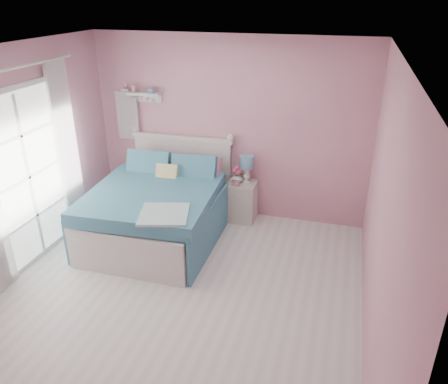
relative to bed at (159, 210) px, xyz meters
The scene contains 12 objects.
floor 1.48m from the bed, 60.50° to the right, with size 4.50×4.50×0.00m, color silver.
room_shell 1.86m from the bed, 60.50° to the right, with size 4.50×4.50×4.50m.
bed is the anchor object (origin of this frame).
nightstand 1.25m from the bed, 39.04° to the left, with size 0.41×0.41×0.59m.
table_lamp 1.40m from the bed, 39.42° to the left, with size 0.20×0.20×0.40m.
vase 1.21m from the bed, 40.85° to the left, with size 0.15×0.15×0.16m, color silver.
teacup 1.14m from the bed, 36.34° to the left, with size 0.10×0.10×0.08m, color #C7868D.
roses 1.24m from the bed, 40.76° to the left, with size 0.14×0.11×0.12m.
wall_shelf 1.73m from the bed, 120.28° to the left, with size 0.50×0.15×0.25m.
hanging_dress 1.61m from the bed, 132.11° to the left, with size 0.34×0.03×0.72m, color white.
french_door 1.66m from the bed, 146.31° to the right, with size 0.04×1.32×2.16m.
curtain_far 1.45m from the bed, behind, with size 0.04×0.40×2.32m, color white.
Camera 1 is at (1.60, -3.56, 3.11)m, focal length 35.00 mm.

